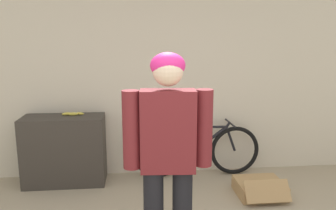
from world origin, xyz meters
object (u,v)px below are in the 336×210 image
at_px(banana, 73,114).
at_px(person, 168,148).
at_px(cardboard_box, 260,188).
at_px(bicycle, 197,151).

bearing_deg(banana, person, -59.82).
distance_m(person, cardboard_box, 1.93).
height_order(person, bicycle, person).
xyz_separation_m(bicycle, cardboard_box, (0.65, -0.64, -0.27)).
relative_size(person, bicycle, 1.01).
bearing_deg(bicycle, person, -108.71).
bearing_deg(cardboard_box, bicycle, 135.29).
relative_size(person, banana, 5.99).
relative_size(bicycle, banana, 5.95).
height_order(person, banana, person).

